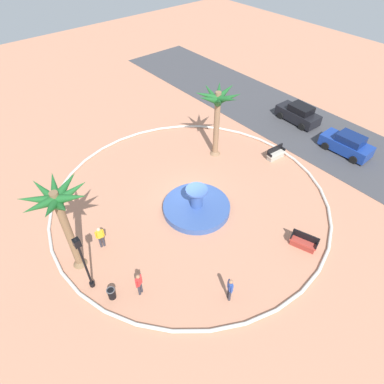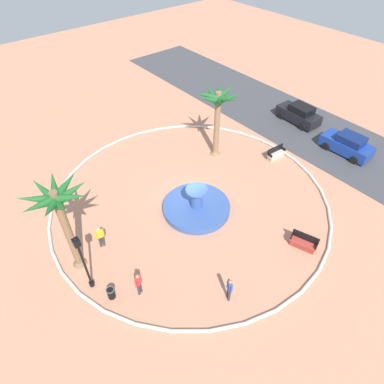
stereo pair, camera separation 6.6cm
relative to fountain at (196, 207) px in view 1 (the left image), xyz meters
name	(u,v)px [view 1 (the left image)]	position (x,y,z in m)	size (l,w,h in m)	color
ground_plane	(190,200)	(-1.03, 0.30, -0.29)	(80.00, 80.00, 0.00)	tan
plaza_curb	(190,199)	(-1.03, 0.30, -0.19)	(19.00, 19.00, 0.20)	silver
street_asphalt	(310,130)	(-1.03, 14.20, -0.27)	(48.00, 8.00, 0.03)	#424247
fountain	(196,207)	(0.00, 0.00, 0.00)	(4.50, 4.50, 1.88)	#38569E
palm_tree_near_fountain	(218,105)	(-3.89, 5.30, 4.04)	(3.42, 3.47, 5.64)	#8E6B4C
palm_tree_by_curb	(59,207)	(-0.99, -7.98, 4.37)	(3.29, 3.38, 5.90)	brown
bench_east	(276,154)	(-0.38, 8.60, 0.06)	(0.63, 1.64, 1.00)	beige
bench_west	(303,243)	(6.49, 2.92, 0.06)	(1.68, 0.99, 1.00)	#B73D33
lamppost	(83,259)	(0.76, -8.13, 2.11)	(0.32, 0.32, 4.10)	black
trash_bin	(111,293)	(2.07, -7.64, 0.10)	(0.46, 0.46, 0.73)	black
person_cyclist_helmet	(139,283)	(2.82, -6.33, 0.64)	(0.32, 0.49, 1.65)	#33333D
person_cyclist_photo	(100,236)	(-1.30, -6.35, 0.63)	(0.26, 0.52, 1.64)	#33333D
person_pedestrian_stroll	(230,289)	(6.09, -2.93, 0.67)	(0.49, 0.33, 1.70)	#33333D
parked_car_leftmost	(298,114)	(-2.73, 14.50, 0.49)	(4.07, 2.04, 1.67)	black
parked_car_second	(347,144)	(2.74, 13.57, 0.49)	(4.04, 2.00, 1.67)	navy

